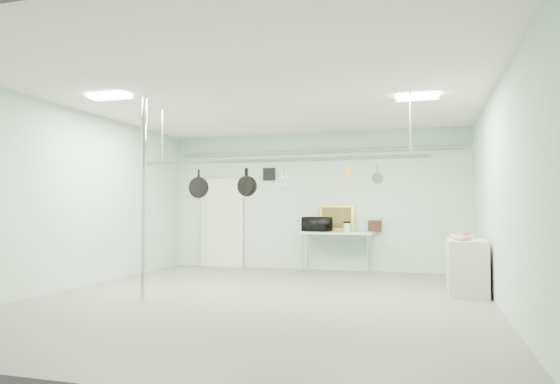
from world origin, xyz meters
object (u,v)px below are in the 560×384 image
(chrome_pole, at_px, (144,197))
(pot_rack, at_px, (277,158))
(coffee_canister, at_px, (347,227))
(prep_table, at_px, (337,235))
(skillet_mid, at_px, (246,181))
(skillet_left, at_px, (199,184))
(fruit_bowl, at_px, (462,238))
(skillet_right, at_px, (247,182))
(side_cabinet, at_px, (466,267))
(microwave, at_px, (317,224))

(chrome_pole, distance_m, pot_rack, 2.19)
(coffee_canister, bearing_deg, chrome_pole, -121.34)
(prep_table, relative_size, skillet_mid, 3.74)
(skillet_left, bearing_deg, prep_table, 59.71)
(skillet_left, relative_size, skillet_mid, 1.14)
(fruit_bowl, bearing_deg, skillet_mid, -166.00)
(skillet_mid, relative_size, skillet_right, 0.94)
(chrome_pole, bearing_deg, fruit_bowl, 20.16)
(side_cabinet, bearing_deg, skillet_right, -162.42)
(microwave, bearing_deg, fruit_bowl, 157.12)
(chrome_pole, xyz_separation_m, microwave, (1.87, 4.13, -0.53))
(microwave, distance_m, skillet_mid, 3.37)
(skillet_left, bearing_deg, chrome_pole, -120.82)
(microwave, bearing_deg, side_cabinet, 160.90)
(side_cabinet, relative_size, pot_rack, 0.25)
(prep_table, xyz_separation_m, pot_rack, (-0.40, -3.30, 1.40))
(side_cabinet, distance_m, skillet_right, 3.90)
(side_cabinet, relative_size, skillet_mid, 2.80)
(skillet_right, bearing_deg, coffee_canister, 69.02)
(pot_rack, distance_m, skillet_mid, 0.65)
(microwave, xyz_separation_m, skillet_left, (-1.37, -3.23, 0.77))
(pot_rack, bearing_deg, prep_table, 83.09)
(microwave, relative_size, skillet_left, 1.21)
(fruit_bowl, distance_m, skillet_right, 3.62)
(pot_rack, distance_m, coffee_canister, 3.55)
(pot_rack, xyz_separation_m, microwave, (-0.03, 3.23, -1.16))
(skillet_left, bearing_deg, skillet_mid, -1.70)
(pot_rack, distance_m, fruit_bowl, 3.26)
(chrome_pole, relative_size, skillet_right, 7.05)
(skillet_mid, bearing_deg, coffee_canister, 76.04)
(side_cabinet, height_order, microwave, microwave)
(pot_rack, height_order, skillet_right, pot_rack)
(pot_rack, bearing_deg, chrome_pole, -154.65)
(microwave, bearing_deg, skillet_mid, 97.42)
(prep_table, bearing_deg, microwave, -170.85)
(skillet_right, bearing_deg, side_cabinet, 16.15)
(prep_table, xyz_separation_m, skillet_right, (-0.92, -3.30, 1.03))
(fruit_bowl, bearing_deg, microwave, 140.66)
(prep_table, xyz_separation_m, coffee_canister, (0.24, -0.03, 0.17))
(fruit_bowl, bearing_deg, skillet_right, -165.91)
(prep_table, distance_m, skillet_mid, 3.59)
(microwave, height_order, fruit_bowl, microwave)
(chrome_pole, height_order, prep_table, chrome_pole)
(skillet_left, height_order, skillet_mid, same)
(microwave, bearing_deg, pot_rack, 107.00)
(chrome_pole, height_order, skillet_mid, chrome_pole)
(skillet_mid, bearing_deg, skillet_left, -174.06)
(coffee_canister, bearing_deg, skillet_right, -109.55)
(skillet_left, xyz_separation_m, skillet_mid, (0.85, 0.00, 0.03))
(side_cabinet, distance_m, fruit_bowl, 0.56)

